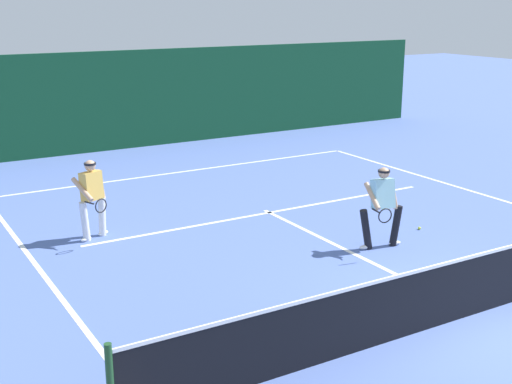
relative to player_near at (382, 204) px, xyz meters
The scene contains 9 objects.
ground_plane 3.30m from the player_near, 102.50° to the right, with size 80.00×80.00×0.00m, color #5069AE.
court_line_baseline_far 7.81m from the player_near, 95.07° to the left, with size 10.97×0.10×0.01m, color white.
court_line_service 3.31m from the player_near, 102.46° to the left, with size 8.95×0.10×0.01m, color white.
court_line_centre 1.14m from the player_near, behind, with size 0.10×6.40×0.01m, color white.
tennis_net 3.19m from the player_near, 102.50° to the right, with size 12.02×0.09×1.10m.
player_near is the anchor object (origin of this frame).
player_far 5.87m from the player_near, 143.96° to the left, with size 0.73×0.93×1.67m.
tennis_ball 1.75m from the player_near, 15.78° to the left, with size 0.07×0.07×0.07m, color #D1E033.
back_fence_windscreen 11.71m from the player_near, 93.37° to the left, with size 23.55×0.12×3.22m, color #114327.
Camera 1 is at (-8.04, -6.74, 4.78)m, focal length 48.05 mm.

